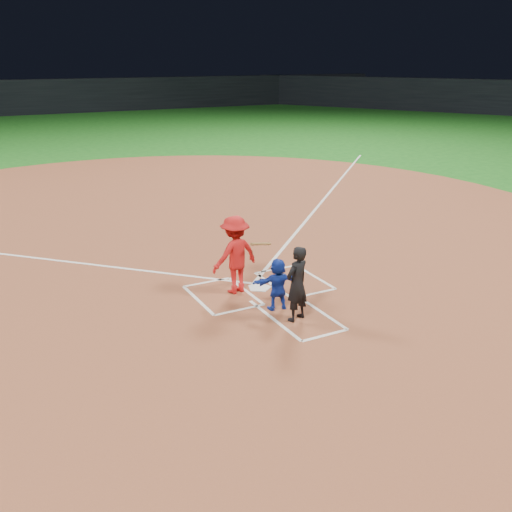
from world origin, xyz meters
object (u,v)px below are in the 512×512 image
catcher (278,284)px  umpire (297,284)px  batter_at_plate (235,255)px  home_plate (259,288)px

catcher → umpire: (0.08, -0.66, 0.23)m
catcher → batter_at_plate: bearing=-62.9°
home_plate → catcher: size_ratio=0.51×
umpire → home_plate: bearing=-112.8°
home_plate → umpire: bearing=86.2°
home_plate → umpire: umpire is taller
umpire → batter_at_plate: size_ratio=0.88×
catcher → umpire: size_ratio=0.72×
home_plate → batter_at_plate: bearing=-6.7°
catcher → umpire: bearing=106.9°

